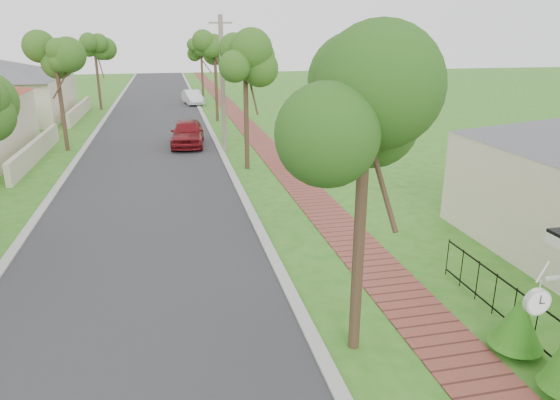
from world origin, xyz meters
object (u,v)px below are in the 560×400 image
object	(u,v)px
parked_car_red	(188,133)
near_tree	(366,111)
parked_car_white	(193,97)
station_clock	(539,300)
utility_pole	(223,84)

from	to	relation	value
parked_car_red	near_tree	bearing A→B (deg)	-78.12
parked_car_white	station_clock	size ratio (longest dim) A/B	3.54
station_clock	near_tree	bearing A→B (deg)	137.53
parked_car_red	near_tree	size ratio (longest dim) A/B	0.73
near_tree	utility_pole	distance (m)	18.55
parked_car_red	station_clock	bearing A→B (deg)	-73.00
parked_car_red	parked_car_white	world-z (taller)	parked_car_red
parked_car_white	near_tree	size ratio (longest dim) A/B	0.64
parked_car_red	utility_pole	world-z (taller)	utility_pole
parked_car_red	station_clock	distance (m)	22.83
near_tree	station_clock	size ratio (longest dim) A/B	5.55
parked_car_white	station_clock	bearing A→B (deg)	-93.82
parked_car_white	station_clock	world-z (taller)	station_clock
parked_car_white	utility_pole	bearing A→B (deg)	-96.77
parked_car_white	near_tree	bearing A→B (deg)	-96.99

